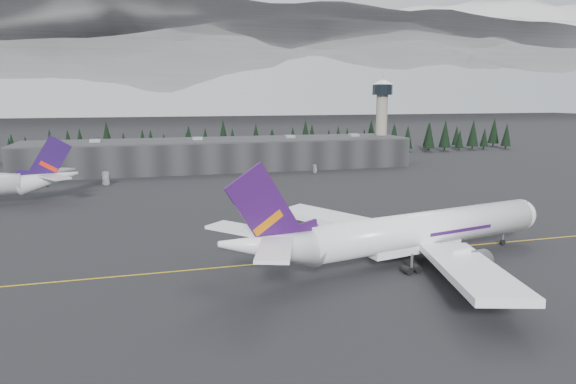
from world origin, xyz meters
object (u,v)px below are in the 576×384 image
object	(u,v)px
gse_vehicle_b	(315,172)
jet_main	(401,233)
terminal	(222,154)
gse_vehicle_a	(106,184)
control_tower	(382,112)

from	to	relation	value
gse_vehicle_b	jet_main	bearing A→B (deg)	-29.52
terminal	gse_vehicle_a	bearing A→B (deg)	-145.66
jet_main	gse_vehicle_a	world-z (taller)	jet_main
control_tower	gse_vehicle_b	distance (m)	53.74
control_tower	gse_vehicle_a	size ratio (longest dim) A/B	7.51
terminal	gse_vehicle_b	bearing A→B (deg)	-34.38
terminal	control_tower	size ratio (longest dim) A/B	4.24
control_tower	jet_main	xyz separation A→B (m)	(-61.49, -136.88, -17.57)
gse_vehicle_a	gse_vehicle_b	xyz separation A→B (m)	(78.67, 7.22, -0.05)
control_tower	gse_vehicle_b	world-z (taller)	control_tower
terminal	gse_vehicle_a	distance (m)	54.36
gse_vehicle_a	gse_vehicle_b	distance (m)	79.00
jet_main	gse_vehicle_b	xyz separation A→B (m)	(20.52, 110.60, -5.19)
terminal	gse_vehicle_a	size ratio (longest dim) A/B	31.89
jet_main	gse_vehicle_b	bearing A→B (deg)	68.11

